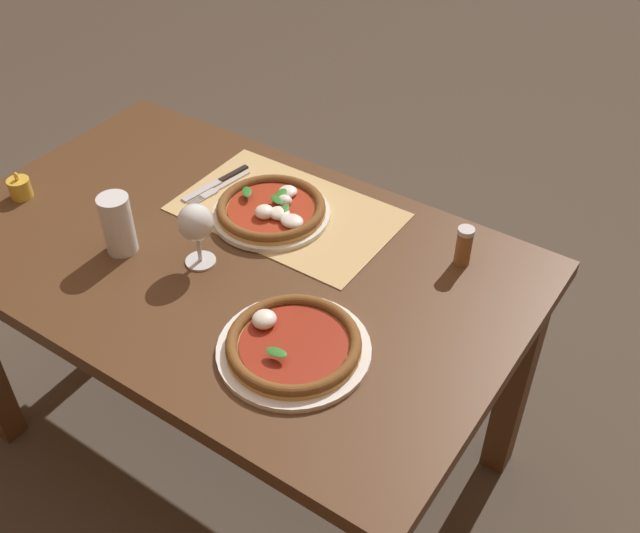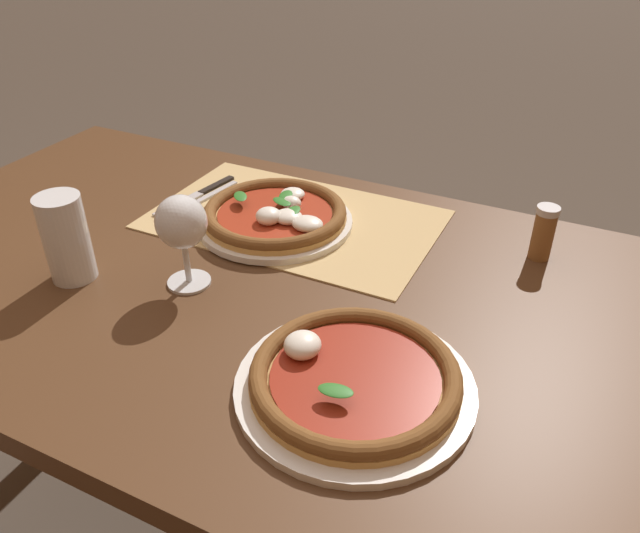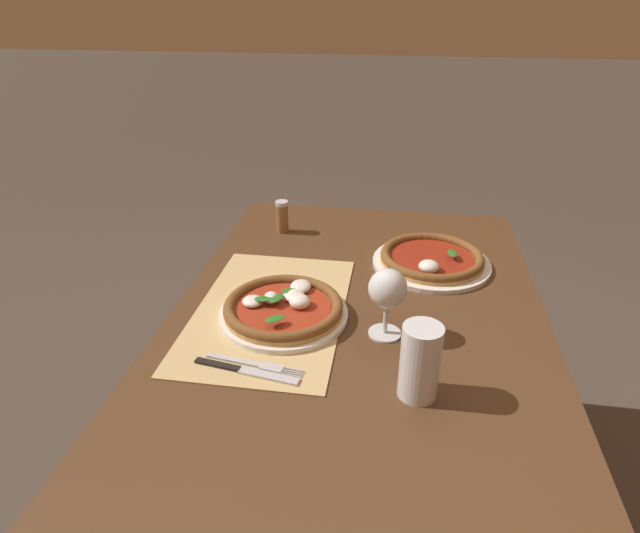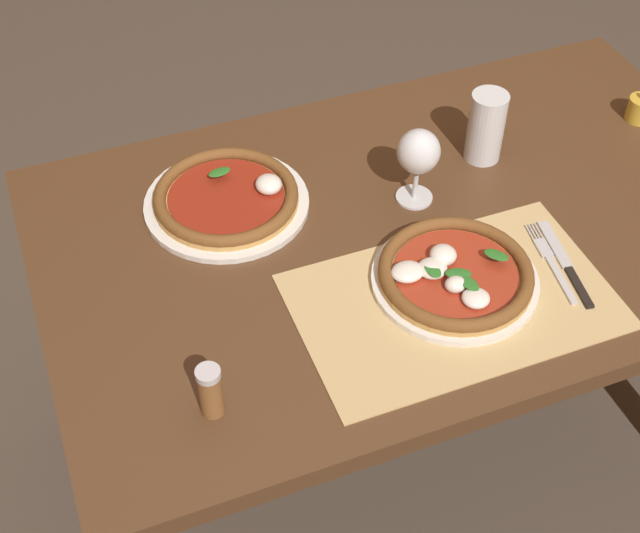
% 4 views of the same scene
% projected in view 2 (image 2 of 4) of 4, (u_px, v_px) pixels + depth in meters
% --- Properties ---
extents(dining_table, '(1.37, 0.84, 0.74)m').
position_uv_depth(dining_table, '(232.00, 318.00, 1.10)').
color(dining_table, '#4C301C').
rests_on(dining_table, ground).
extents(paper_placemat, '(0.53, 0.33, 0.00)m').
position_uv_depth(paper_placemat, '(294.00, 219.00, 1.19)').
color(paper_placemat, tan).
rests_on(paper_placemat, dining_table).
extents(pizza_near, '(0.29, 0.29, 0.05)m').
position_uv_depth(pizza_near, '(277.00, 216.00, 1.15)').
color(pizza_near, silver).
rests_on(pizza_near, paper_placemat).
extents(pizza_far, '(0.31, 0.31, 0.05)m').
position_uv_depth(pizza_far, '(354.00, 379.00, 0.79)').
color(pizza_far, silver).
rests_on(pizza_far, dining_table).
extents(wine_glass, '(0.08, 0.08, 0.16)m').
position_uv_depth(wine_glass, '(182.00, 226.00, 0.95)').
color(wine_glass, silver).
rests_on(wine_glass, dining_table).
extents(pint_glass, '(0.07, 0.07, 0.15)m').
position_uv_depth(pint_glass, '(66.00, 240.00, 0.99)').
color(pint_glass, silver).
rests_on(pint_glass, dining_table).
extents(fork, '(0.05, 0.20, 0.00)m').
position_uv_depth(fork, '(201.00, 200.00, 1.24)').
color(fork, '#B7B7BC').
rests_on(fork, paper_placemat).
extents(knife, '(0.05, 0.21, 0.01)m').
position_uv_depth(knife, '(196.00, 196.00, 1.26)').
color(knife, black).
rests_on(knife, paper_placemat).
extents(pepper_shaker, '(0.04, 0.04, 0.10)m').
position_uv_depth(pepper_shaker, '(543.00, 232.00, 1.05)').
color(pepper_shaker, brown).
rests_on(pepper_shaker, dining_table).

